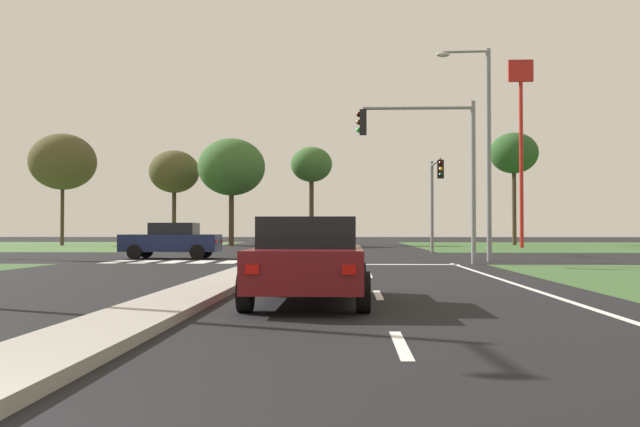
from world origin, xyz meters
TOP-DOWN VIEW (x-y plane):
  - ground_plane at (0.00, 30.00)m, footprint 200.00×200.00m
  - grass_verge_far_left at (-25.50, 54.50)m, footprint 35.00×35.00m
  - grass_verge_far_right at (25.50, 54.50)m, footprint 35.00×35.00m
  - median_island_near at (0.00, 11.00)m, footprint 1.20×22.00m
  - median_island_far at (0.00, 55.00)m, footprint 1.20×36.00m
  - lane_dash_near at (3.50, 4.63)m, footprint 0.14×2.00m
  - lane_dash_second at (3.50, 10.63)m, footprint 0.14×2.00m
  - lane_dash_third at (3.50, 16.63)m, footprint 0.14×2.00m
  - edge_line_right at (6.85, 12.00)m, footprint 0.14×24.00m
  - stop_bar_near at (3.80, 23.00)m, footprint 6.40×0.50m
  - crosswalk_bar_near at (-6.40, 24.80)m, footprint 0.70×2.80m
  - crosswalk_bar_second at (-5.25, 24.80)m, footprint 0.70×2.80m
  - crosswalk_bar_third at (-4.10, 24.80)m, footprint 0.70×2.80m
  - crosswalk_bar_fourth at (-2.95, 24.80)m, footprint 0.70×2.80m
  - crosswalk_bar_fifth at (-1.80, 24.80)m, footprint 0.70×2.80m
  - crosswalk_bar_sixth at (-0.65, 24.80)m, footprint 0.70×2.80m
  - crosswalk_bar_seventh at (0.50, 24.80)m, footprint 0.70×2.80m
  - car_maroon_near at (2.23, 9.10)m, footprint 2.04×4.63m
  - car_beige_second at (-2.25, 61.29)m, footprint 2.09×4.25m
  - car_navy_third at (-5.03, 28.12)m, footprint 4.37×1.98m
  - car_grey_fourth at (-2.23, 44.33)m, footprint 1.96×4.57m
  - traffic_signal_far_right at (7.60, 35.10)m, footprint 0.32×4.08m
  - traffic_signal_near_right at (6.07, 23.40)m, footprint 4.48×0.32m
  - street_lamp_second at (8.48, 25.88)m, footprint 2.21×0.33m
  - pedestrian_at_median at (-0.29, 42.05)m, footprint 0.34×0.34m
  - fastfood_pole_sign at (15.56, 48.89)m, footprint 1.80×0.40m
  - treeline_near at (-21.00, 54.68)m, footprint 5.52×5.52m
  - treeline_second at (-12.18, 57.09)m, footprint 4.32×4.32m
  - treeline_third at (-6.68, 54.06)m, footprint 5.50×5.50m
  - treeline_fourth at (-0.31, 57.57)m, footprint 3.58×3.58m
  - treeline_fifth at (17.20, 58.21)m, footprint 4.15×4.15m

SIDE VIEW (x-z plane):
  - ground_plane at x=0.00m, z-range 0.00..0.00m
  - grass_verge_far_left at x=-25.50m, z-range 0.00..0.01m
  - grass_verge_far_right at x=25.50m, z-range 0.00..0.01m
  - lane_dash_near at x=3.50m, z-range 0.00..0.01m
  - lane_dash_second at x=3.50m, z-range 0.00..0.01m
  - lane_dash_third at x=3.50m, z-range 0.00..0.01m
  - edge_line_right at x=6.85m, z-range 0.00..0.01m
  - stop_bar_near at x=3.80m, z-range 0.00..0.01m
  - crosswalk_bar_near at x=-6.40m, z-range 0.00..0.01m
  - crosswalk_bar_second at x=-5.25m, z-range 0.00..0.01m
  - crosswalk_bar_third at x=-4.10m, z-range 0.00..0.01m
  - crosswalk_bar_fourth at x=-2.95m, z-range 0.00..0.01m
  - crosswalk_bar_fifth at x=-1.80m, z-range 0.00..0.01m
  - crosswalk_bar_sixth at x=-0.65m, z-range 0.00..0.01m
  - crosswalk_bar_seventh at x=0.50m, z-range 0.00..0.01m
  - median_island_near at x=0.00m, z-range 0.00..0.14m
  - median_island_far at x=0.00m, z-range 0.00..0.14m
  - car_maroon_near at x=2.23m, z-range 0.02..1.51m
  - car_beige_second at x=-2.25m, z-range 0.02..1.54m
  - car_grey_fourth at x=-2.23m, z-range 0.02..1.56m
  - car_navy_third at x=-5.03m, z-range 0.01..1.62m
  - pedestrian_at_median at x=-0.29m, z-range 0.34..2.16m
  - traffic_signal_far_right at x=7.60m, z-range 0.96..6.13m
  - traffic_signal_near_right at x=6.07m, z-range 1.12..7.26m
  - street_lamp_second at x=8.48m, z-range 0.52..9.27m
  - treeline_second at x=-12.18m, z-range 2.22..10.41m
  - treeline_third at x=-6.68m, z-range 2.04..10.84m
  - treeline_fourth at x=-0.31m, z-range 2.63..11.13m
  - treeline_near at x=-21.00m, z-range 2.32..11.68m
  - treeline_fifth at x=17.20m, z-range 3.03..12.75m
  - fastfood_pole_sign at x=15.56m, z-range 2.98..16.77m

